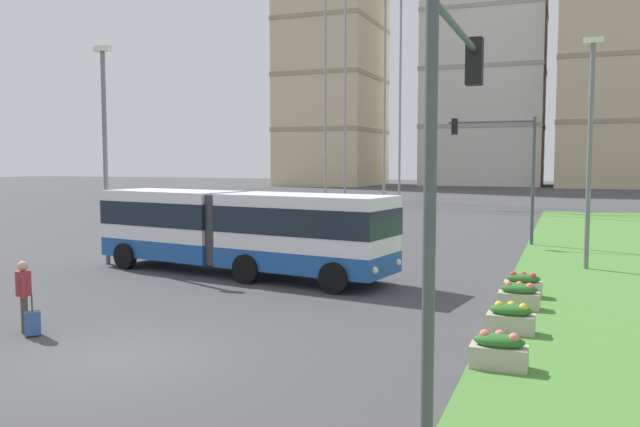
% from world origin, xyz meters
% --- Properties ---
extents(ground_plane, '(260.00, 260.00, 0.00)m').
position_xyz_m(ground_plane, '(0.00, 0.00, 0.00)').
color(ground_plane, '#424244').
extents(articulated_bus, '(12.06, 4.46, 3.00)m').
position_xyz_m(articulated_bus, '(-2.39, 9.81, 1.65)').
color(articulated_bus, white).
rests_on(articulated_bus, ground).
extents(pedestrian_crossing, '(0.44, 0.44, 1.74)m').
position_xyz_m(pedestrian_crossing, '(-3.47, 0.91, 1.00)').
color(pedestrian_crossing, '#4C4238').
rests_on(pedestrian_crossing, ground).
extents(rolling_suitcase, '(0.42, 0.42, 0.97)m').
position_xyz_m(rolling_suitcase, '(-3.02, 0.71, 0.31)').
color(rolling_suitcase, '#335693').
rests_on(rolling_suitcase, ground).
extents(flower_planter_0, '(1.10, 0.56, 0.74)m').
position_xyz_m(flower_planter_0, '(7.53, 2.00, 0.43)').
color(flower_planter_0, '#B7AD9E').
rests_on(flower_planter_0, grass_median).
extents(flower_planter_1, '(1.10, 0.56, 0.74)m').
position_xyz_m(flower_planter_1, '(7.53, 4.79, 0.43)').
color(flower_planter_1, '#B7AD9E').
rests_on(flower_planter_1, grass_median).
extents(flower_planter_2, '(1.10, 0.56, 0.74)m').
position_xyz_m(flower_planter_2, '(7.53, 7.50, 0.43)').
color(flower_planter_2, '#B7AD9E').
rests_on(flower_planter_2, grass_median).
extents(flower_planter_3, '(1.10, 0.56, 0.74)m').
position_xyz_m(flower_planter_3, '(7.53, 9.20, 0.43)').
color(flower_planter_3, '#B7AD9E').
rests_on(flower_planter_3, grass_median).
extents(traffic_light_far_right, '(4.20, 0.28, 6.27)m').
position_xyz_m(traffic_light_far_right, '(5.79, 22.00, 4.31)').
color(traffic_light_far_right, '#474C51').
rests_on(traffic_light_far_right, ground).
extents(traffic_light_near_right, '(0.28, 4.06, 6.24)m').
position_xyz_m(traffic_light_near_right, '(7.13, -1.70, 4.29)').
color(traffic_light_near_right, '#474C51').
rests_on(traffic_light_near_right, ground).
extents(streetlight_left, '(0.70, 0.28, 8.64)m').
position_xyz_m(streetlight_left, '(-8.50, 10.06, 4.76)').
color(streetlight_left, slate).
rests_on(streetlight_left, ground).
extents(streetlight_median, '(0.70, 0.28, 8.67)m').
position_xyz_m(streetlight_median, '(9.43, 15.30, 4.78)').
color(streetlight_median, slate).
rests_on(streetlight_median, ground).
extents(apartment_tower_west, '(15.32, 19.39, 54.35)m').
position_xyz_m(apartment_tower_west, '(-30.00, 95.83, 27.19)').
color(apartment_tower_west, beige).
rests_on(apartment_tower_west, ground).
extents(apartment_tower_westcentre, '(20.19, 15.34, 38.76)m').
position_xyz_m(apartment_tower_westcentre, '(-5.34, 105.09, 19.40)').
color(apartment_tower_westcentre, silver).
rests_on(apartment_tower_westcentre, ground).
extents(apartment_tower_centre, '(17.31, 19.80, 39.03)m').
position_xyz_m(apartment_tower_centre, '(15.27, 103.30, 19.53)').
color(apartment_tower_centre, beige).
rests_on(apartment_tower_centre, ground).
extents(transmission_pylon, '(9.00, 6.24, 32.02)m').
position_xyz_m(transmission_pylon, '(-10.73, 51.86, 17.44)').
color(transmission_pylon, gray).
rests_on(transmission_pylon, ground).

